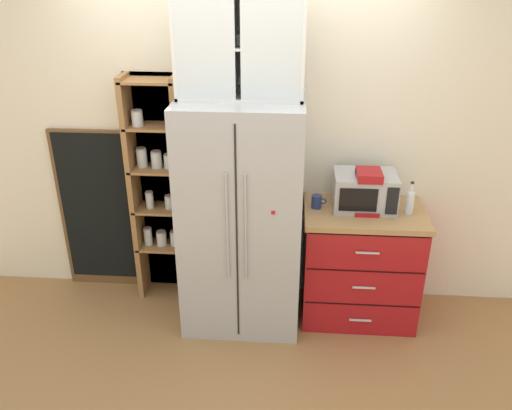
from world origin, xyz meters
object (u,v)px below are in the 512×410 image
at_px(refrigerator, 242,215).
at_px(microwave, 364,191).
at_px(bottle_clear, 410,200).
at_px(chalkboard_menu, 97,211).
at_px(coffee_maker, 367,190).
at_px(mug_navy, 317,202).

xyz_separation_m(refrigerator, microwave, (0.87, 0.12, 0.17)).
height_order(microwave, bottle_clear, microwave).
bearing_deg(chalkboard_menu, coffee_maker, -6.82).
xyz_separation_m(microwave, bottle_clear, (0.31, -0.08, -0.03)).
relative_size(microwave, chalkboard_menu, 0.32).
bearing_deg(coffee_maker, chalkboard_menu, 173.18).
bearing_deg(chalkboard_menu, mug_navy, -7.87).
height_order(refrigerator, chalkboard_menu, refrigerator).
height_order(refrigerator, bottle_clear, refrigerator).
xyz_separation_m(microwave, coffee_maker, (0.01, -0.04, 0.03)).
relative_size(coffee_maker, bottle_clear, 1.28).
height_order(refrigerator, microwave, refrigerator).
distance_m(refrigerator, coffee_maker, 0.90).
distance_m(coffee_maker, mug_navy, 0.36).
relative_size(refrigerator, mug_navy, 15.73).
bearing_deg(bottle_clear, chalkboard_menu, 173.13).
bearing_deg(refrigerator, chalkboard_menu, 164.99).
height_order(coffee_maker, chalkboard_menu, chalkboard_menu).
distance_m(refrigerator, mug_navy, 0.55).
bearing_deg(mug_navy, bottle_clear, -4.15).
bearing_deg(bottle_clear, mug_navy, 175.85).
relative_size(mug_navy, bottle_clear, 0.45).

